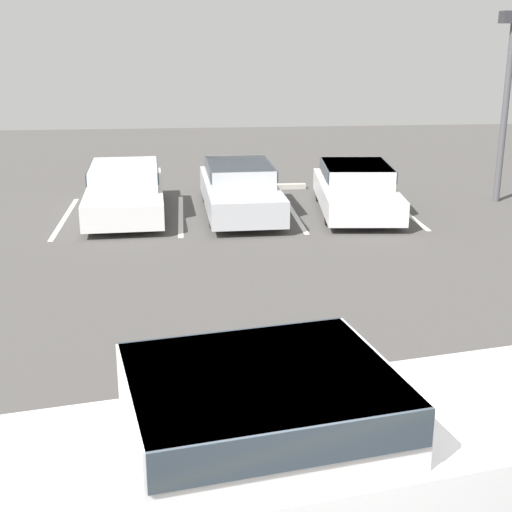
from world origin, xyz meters
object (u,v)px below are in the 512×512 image
(pickup_truck, at_px, (296,458))
(wheel_stop_curb, at_px, (275,187))
(parked_sedan_a, at_px, (125,189))
(parked_sedan_b, at_px, (240,187))
(parked_sedan_c, at_px, (356,187))
(light_post, at_px, (508,80))

(pickup_truck, bearing_deg, wheel_stop_curb, 73.01)
(parked_sedan_a, bearing_deg, parked_sedan_b, 85.37)
(parked_sedan_c, relative_size, light_post, 0.92)
(light_post, bearing_deg, pickup_truck, -120.22)
(pickup_truck, distance_m, wheel_stop_curb, 15.12)
(pickup_truck, relative_size, parked_sedan_c, 1.40)
(pickup_truck, height_order, light_post, light_post)
(parked_sedan_a, bearing_deg, light_post, 90.26)
(pickup_truck, relative_size, light_post, 1.29)
(wheel_stop_curb, bearing_deg, parked_sedan_b, -114.58)
(parked_sedan_a, distance_m, wheel_stop_curb, 4.92)
(parked_sedan_b, distance_m, light_post, 7.47)
(parked_sedan_a, xyz_separation_m, light_post, (9.85, 0.48, 2.54))
(parked_sedan_c, bearing_deg, wheel_stop_curb, -144.98)
(wheel_stop_curb, bearing_deg, light_post, -20.69)
(parked_sedan_c, bearing_deg, parked_sedan_a, -87.53)
(parked_sedan_b, bearing_deg, wheel_stop_curb, 153.85)
(wheel_stop_curb, bearing_deg, parked_sedan_c, -60.56)
(wheel_stop_curb, bearing_deg, pickup_truck, -96.57)
(parked_sedan_a, relative_size, parked_sedan_b, 0.98)
(light_post, relative_size, wheel_stop_curb, 2.74)
(parked_sedan_a, relative_size, parked_sedan_c, 1.04)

